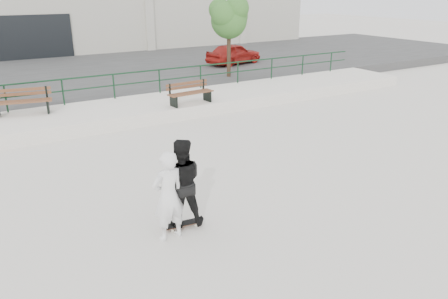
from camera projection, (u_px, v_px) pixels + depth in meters
ground at (238, 236)px, 8.91m from camera, size 120.00×120.00×0.00m
ledge at (101, 115)px, 16.43m from camera, size 30.00×3.00×0.50m
parking_strip at (54, 78)px, 23.24m from camera, size 60.00×14.00×0.50m
railing at (89, 83)px, 17.13m from camera, size 28.00×0.06×1.03m
bench_left at (22, 102)px, 15.55m from camera, size 2.06×0.97×0.92m
bench_right at (190, 93)px, 16.96m from camera, size 1.89×0.70×0.85m
tree at (229, 16)px, 21.37m from camera, size 2.22×1.97×3.94m
red_car at (234, 54)px, 25.80m from camera, size 3.81×2.18×1.22m
skateboard at (183, 224)px, 9.23m from camera, size 0.80×0.28×0.09m
standing_skater at (181, 183)px, 8.89m from camera, size 1.10×0.98×1.88m
seated_skater at (168, 196)px, 8.53m from camera, size 0.72×0.51×1.87m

